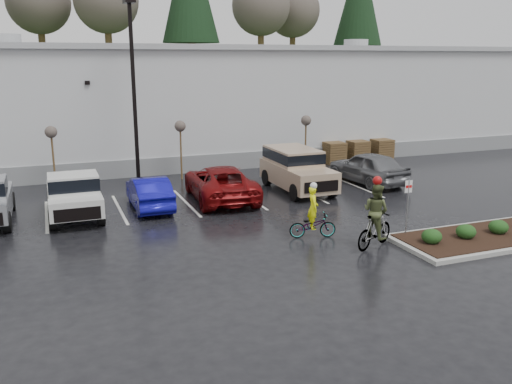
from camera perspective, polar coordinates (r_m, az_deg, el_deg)
name	(u,v)px	position (r m, az deg, el deg)	size (l,w,h in m)	color
ground	(316,253)	(18.65, 6.29, -6.37)	(120.00, 120.00, 0.00)	black
warehouse	(171,100)	(38.46, -8.98, 9.58)	(60.50, 15.50, 7.20)	#B6B8BB
wooded_ridge	(124,91)	(61.13, -13.69, 10.30)	(80.00, 25.00, 6.00)	#1C3817
lamppost	(133,74)	(27.81, -12.82, 12.02)	(0.50, 1.00, 9.22)	black
sapling_west	(51,135)	(28.72, -20.75, 5.59)	(0.60, 0.60, 3.20)	#452F1B
sapling_mid	(180,129)	(29.49, -7.98, 6.55)	(0.60, 0.60, 3.20)	#452F1B
sapling_east	(306,123)	(32.03, 5.29, 7.20)	(0.60, 0.60, 3.20)	#452F1B
pallet_stack_a	(334,153)	(34.36, 8.22, 4.11)	(1.20, 1.20, 1.35)	#452F1B
pallet_stack_b	(357,151)	(35.21, 10.64, 4.25)	(1.20, 1.20, 1.35)	#452F1B
pallet_stack_c	(381,149)	(36.19, 13.07, 4.39)	(1.20, 1.20, 1.35)	#452F1B
curb_island	(497,236)	(21.92, 24.08, -4.22)	(8.00, 3.00, 0.15)	gray
mulch_bed	(498,233)	(21.89, 24.10, -3.98)	(7.60, 2.60, 0.04)	black
shrub_a	(432,236)	(19.86, 18.01, -4.47)	(0.70, 0.70, 0.52)	#1C3613
shrub_b	(466,232)	(20.81, 21.23, -3.90)	(0.70, 0.70, 0.52)	#1C3613
shrub_c	(498,227)	(21.82, 24.16, -3.38)	(0.70, 0.70, 0.52)	#1C3613
fire_lane_sign	(408,201)	(20.36, 15.68, -0.93)	(0.30, 0.05, 2.20)	gray
pickup_white	(73,193)	(23.81, -18.68, -0.09)	(2.10, 5.20, 1.96)	silver
car_blue	(149,192)	(24.24, -11.18, -0.03)	(1.50, 4.31, 1.42)	#0D0B83
car_red	(220,183)	(25.29, -3.78, 1.00)	(2.66, 5.76, 1.60)	maroon
suv_tan	(298,170)	(26.97, 4.41, 2.30)	(2.20, 5.10, 2.06)	tan
car_grey	(368,167)	(29.17, 11.69, 2.56)	(2.00, 4.96, 1.69)	slate
cyclist_hivis	(313,220)	(19.99, 5.99, -2.99)	(1.82, 1.02, 2.09)	#3F3F44
cyclist_olive	(375,222)	(19.24, 12.43, -3.11)	(2.02, 1.34, 2.55)	#3F3F44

